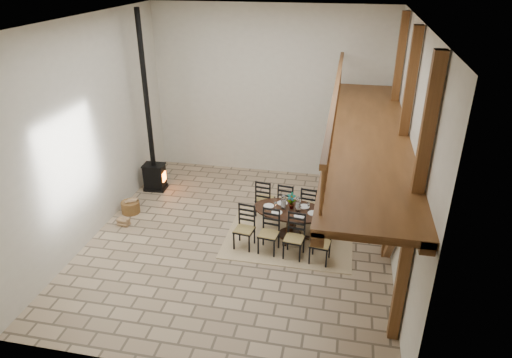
% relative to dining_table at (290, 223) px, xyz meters
% --- Properties ---
extents(ground, '(8.00, 8.00, 0.00)m').
position_rel_dining_table_xyz_m(ground, '(-1.15, -0.35, -0.37)').
color(ground, tan).
rests_on(ground, ground).
extents(room_shell, '(7.02, 8.02, 5.01)m').
position_rel_dining_table_xyz_m(room_shell, '(0.04, -0.35, 2.64)').
color(room_shell, beige).
rests_on(room_shell, ground).
extents(rug, '(3.00, 2.50, 0.02)m').
position_rel_dining_table_xyz_m(rug, '(-0.00, -0.00, -0.36)').
color(rug, tan).
rests_on(rug, ground).
extents(dining_table, '(2.43, 2.24, 1.15)m').
position_rel_dining_table_xyz_m(dining_table, '(0.00, 0.00, 0.00)').
color(dining_table, black).
rests_on(dining_table, ground).
extents(wood_stove, '(0.62, 0.49, 5.00)m').
position_rel_dining_table_xyz_m(wood_stove, '(-4.16, 1.71, 0.77)').
color(wood_stove, black).
rests_on(wood_stove, ground).
extents(log_basket, '(0.48, 0.48, 0.40)m').
position_rel_dining_table_xyz_m(log_basket, '(-4.28, 0.30, -0.20)').
color(log_basket, brown).
rests_on(log_basket, ground).
extents(log_stack, '(0.31, 0.23, 0.20)m').
position_rel_dining_table_xyz_m(log_stack, '(-4.17, -0.34, -0.27)').
color(log_stack, tan).
rests_on(log_stack, ground).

